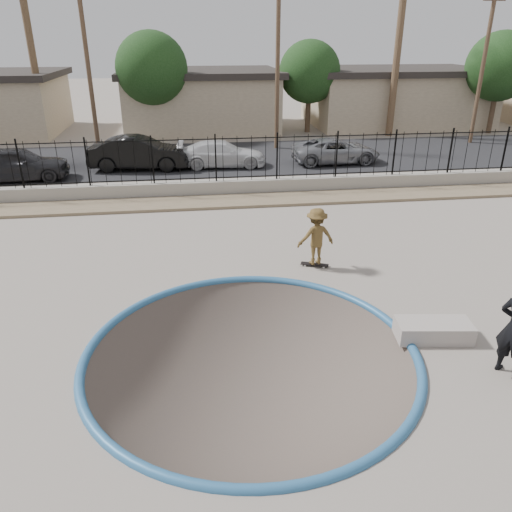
{
  "coord_description": "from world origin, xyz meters",
  "views": [
    {
      "loc": [
        -1.07,
        -9.59,
        6.09
      ],
      "look_at": [
        0.51,
        2.0,
        0.87
      ],
      "focal_mm": 35.0,
      "sensor_mm": 36.0,
      "label": 1
    }
  ],
  "objects_px": {
    "skater": "(316,240)",
    "concrete_ledge": "(433,330)",
    "car_d": "(336,151)",
    "car_b": "(139,153)",
    "car_a": "(16,164)",
    "car_c": "(222,154)",
    "skateboard": "(315,264)"
  },
  "relations": [
    {
      "from": "car_c",
      "to": "skater",
      "type": "bearing_deg",
      "value": -169.23
    },
    {
      "from": "skater",
      "to": "car_d",
      "type": "bearing_deg",
      "value": -116.14
    },
    {
      "from": "car_d",
      "to": "concrete_ledge",
      "type": "bearing_deg",
      "value": 169.29
    },
    {
      "from": "car_b",
      "to": "car_c",
      "type": "bearing_deg",
      "value": -85.31
    },
    {
      "from": "skater",
      "to": "skateboard",
      "type": "distance_m",
      "value": 0.76
    },
    {
      "from": "concrete_ledge",
      "to": "car_b",
      "type": "relative_size",
      "value": 0.34
    },
    {
      "from": "skateboard",
      "to": "car_b",
      "type": "relative_size",
      "value": 0.17
    },
    {
      "from": "car_c",
      "to": "concrete_ledge",
      "type": "bearing_deg",
      "value": -165.5
    },
    {
      "from": "concrete_ledge",
      "to": "car_a",
      "type": "bearing_deg",
      "value": 131.09
    },
    {
      "from": "car_b",
      "to": "skater",
      "type": "bearing_deg",
      "value": -149.66
    },
    {
      "from": "skater",
      "to": "car_a",
      "type": "xyz_separation_m",
      "value": [
        -11.06,
        10.62,
        -0.02
      ]
    },
    {
      "from": "skateboard",
      "to": "car_b",
      "type": "bearing_deg",
      "value": 136.34
    },
    {
      "from": "car_b",
      "to": "car_c",
      "type": "distance_m",
      "value": 3.99
    },
    {
      "from": "concrete_ledge",
      "to": "car_a",
      "type": "height_order",
      "value": "car_a"
    },
    {
      "from": "car_a",
      "to": "car_d",
      "type": "height_order",
      "value": "car_a"
    },
    {
      "from": "skater",
      "to": "car_d",
      "type": "relative_size",
      "value": 0.37
    },
    {
      "from": "car_c",
      "to": "car_d",
      "type": "xyz_separation_m",
      "value": [
        5.81,
        0.0,
        -0.01
      ]
    },
    {
      "from": "concrete_ledge",
      "to": "car_d",
      "type": "bearing_deg",
      "value": 81.55
    },
    {
      "from": "car_b",
      "to": "car_c",
      "type": "relative_size",
      "value": 1.11
    },
    {
      "from": "concrete_ledge",
      "to": "skater",
      "type": "bearing_deg",
      "value": 112.74
    },
    {
      "from": "car_a",
      "to": "skater",
      "type": "bearing_deg",
      "value": -138.27
    },
    {
      "from": "skater",
      "to": "car_c",
      "type": "distance_m",
      "value": 12.13
    },
    {
      "from": "skater",
      "to": "concrete_ledge",
      "type": "xyz_separation_m",
      "value": [
        1.66,
        -3.96,
        -0.62
      ]
    },
    {
      "from": "car_b",
      "to": "car_d",
      "type": "bearing_deg",
      "value": -85.31
    },
    {
      "from": "car_a",
      "to": "car_b",
      "type": "relative_size",
      "value": 0.94
    },
    {
      "from": "skater",
      "to": "car_d",
      "type": "xyz_separation_m",
      "value": [
        4.03,
        12.0,
        -0.16
      ]
    },
    {
      "from": "car_a",
      "to": "car_c",
      "type": "bearing_deg",
      "value": -85.99
    },
    {
      "from": "skater",
      "to": "car_b",
      "type": "xyz_separation_m",
      "value": [
        -5.76,
        12.0,
        0.0
      ]
    },
    {
      "from": "car_c",
      "to": "car_d",
      "type": "bearing_deg",
      "value": -87.66
    },
    {
      "from": "skateboard",
      "to": "car_c",
      "type": "bearing_deg",
      "value": 119.12
    },
    {
      "from": "skateboard",
      "to": "car_d",
      "type": "xyz_separation_m",
      "value": [
        4.03,
        12.0,
        0.6
      ]
    },
    {
      "from": "skateboard",
      "to": "car_b",
      "type": "distance_m",
      "value": 13.33
    }
  ]
}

